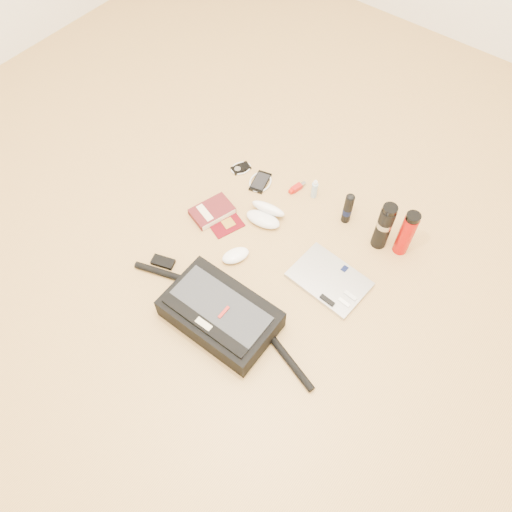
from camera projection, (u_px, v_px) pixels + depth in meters
name	position (u px, v px, depth m)	size (l,w,h in m)	color
ground	(257.00, 272.00, 2.10)	(4.00, 4.00, 0.00)	tan
messenger_bag	(220.00, 314.00, 1.93)	(0.90, 0.28, 0.12)	black
laptop	(329.00, 280.00, 2.06)	(0.32, 0.24, 0.03)	#AAAAAD
book	(212.00, 211.00, 2.25)	(0.17, 0.21, 0.03)	#4C1216
passport	(226.00, 224.00, 2.23)	(0.14, 0.17, 0.01)	#51040C
mouse	(236.00, 256.00, 2.12)	(0.12, 0.14, 0.04)	white
sunglasses_case	(266.00, 214.00, 2.22)	(0.18, 0.16, 0.09)	silver
ipod	(241.00, 168.00, 2.41)	(0.10, 0.10, 0.01)	black
phone	(260.00, 182.00, 2.36)	(0.13, 0.14, 0.01)	black
inhaler	(297.00, 187.00, 2.33)	(0.04, 0.10, 0.02)	#A41613
spray_bottle	(314.00, 190.00, 2.28)	(0.03, 0.03, 0.11)	#96B8D0
aerosol_can	(348.00, 208.00, 2.17)	(0.05, 0.05, 0.17)	black
thermos_black	(384.00, 226.00, 2.07)	(0.07, 0.07, 0.25)	black
thermos_red	(406.00, 233.00, 2.06)	(0.08, 0.08, 0.24)	#A90A06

